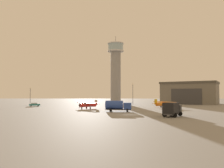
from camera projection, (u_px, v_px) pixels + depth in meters
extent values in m
plane|color=gray|center=(130.00, 115.00, 52.59)|extent=(400.00, 400.00, 0.00)
cylinder|color=gray|center=(116.00, 77.00, 126.94)|extent=(5.73, 5.73, 29.01)
cylinder|color=silver|center=(116.00, 51.00, 127.62)|extent=(9.24, 9.24, 0.60)
cylinder|color=#99B7C6|center=(116.00, 47.00, 127.72)|extent=(8.50, 8.50, 3.77)
cylinder|color=silver|center=(116.00, 44.00, 127.82)|extent=(9.24, 9.24, 0.50)
cylinder|color=#38383D|center=(116.00, 40.00, 127.92)|extent=(0.16, 0.16, 4.00)
cube|color=#6B665B|center=(190.00, 94.00, 111.46)|extent=(30.00, 26.56, 9.84)
cube|color=#4A4740|center=(190.00, 83.00, 111.71)|extent=(30.82, 27.38, 1.00)
cube|color=#38383A|center=(186.00, 97.00, 104.39)|extent=(12.19, 7.01, 7.38)
cylinder|color=orange|center=(164.00, 104.00, 80.13)|extent=(6.30, 4.27, 1.29)
cone|color=#38383D|center=(171.00, 104.00, 81.77)|extent=(1.25, 1.24, 0.90)
cube|color=#38383D|center=(171.00, 104.00, 81.77)|extent=(0.10, 0.12, 1.97)
cube|color=orange|center=(164.00, 102.00, 80.31)|extent=(6.39, 9.84, 0.21)
cylinder|color=gold|center=(167.00, 103.00, 78.83)|extent=(0.57, 0.93, 1.41)
cylinder|color=gold|center=(161.00, 103.00, 81.76)|extent=(0.57, 0.93, 1.41)
cube|color=#99B7C6|center=(166.00, 103.00, 80.73)|extent=(1.50, 1.46, 0.73)
cone|color=orange|center=(156.00, 104.00, 78.49)|extent=(1.74, 1.55, 0.97)
cube|color=gold|center=(156.00, 102.00, 78.53)|extent=(1.06, 0.66, 1.77)
cube|color=orange|center=(156.00, 104.00, 78.50)|extent=(2.33, 3.18, 0.10)
cylinder|color=black|center=(169.00, 107.00, 81.26)|extent=(0.45, 0.63, 0.62)
cylinder|color=black|center=(165.00, 107.00, 78.98)|extent=(0.45, 0.63, 0.62)
cylinder|color=black|center=(161.00, 107.00, 81.00)|extent=(0.45, 0.63, 0.62)
cylinder|color=red|center=(88.00, 105.00, 74.03)|extent=(5.43, 4.96, 1.22)
cone|color=#38383D|center=(79.00, 105.00, 71.90)|extent=(1.23, 1.23, 0.85)
cube|color=#38383D|center=(79.00, 105.00, 71.90)|extent=(0.11, 0.11, 1.87)
cube|color=red|center=(87.00, 103.00, 73.88)|extent=(7.59, 8.38, 0.20)
cylinder|color=white|center=(85.00, 104.00, 75.06)|extent=(0.70, 0.78, 1.33)
cylinder|color=white|center=(90.00, 104.00, 72.66)|extent=(0.70, 0.78, 1.33)
cube|color=#99B7C6|center=(85.00, 104.00, 73.29)|extent=(1.46, 1.45, 0.69)
cone|color=red|center=(96.00, 104.00, 76.17)|extent=(1.64, 1.60, 0.92)
cube|color=white|center=(96.00, 102.00, 76.21)|extent=(0.89, 0.80, 1.67)
cube|color=red|center=(96.00, 104.00, 76.18)|extent=(2.61, 2.81, 0.10)
cylinder|color=black|center=(82.00, 108.00, 72.47)|extent=(0.51, 0.55, 0.59)
cylinder|color=black|center=(87.00, 108.00, 74.95)|extent=(0.51, 0.55, 0.59)
cylinder|color=black|center=(90.00, 108.00, 73.29)|extent=(0.51, 0.55, 0.59)
cube|color=#38383D|center=(118.00, 109.00, 61.21)|extent=(7.19, 2.83, 0.24)
cube|color=#2847A8|center=(128.00, 106.00, 60.92)|extent=(2.24, 2.73, 1.71)
cube|color=#99B7C6|center=(131.00, 105.00, 60.81)|extent=(0.33, 2.13, 0.86)
cylinder|color=#2847A8|center=(114.00, 105.00, 61.42)|extent=(4.98, 2.85, 2.30)
cylinder|color=black|center=(128.00, 110.00, 62.00)|extent=(0.39, 1.03, 1.00)
cylinder|color=black|center=(127.00, 110.00, 59.76)|extent=(0.39, 1.03, 1.00)
cylinder|color=black|center=(111.00, 110.00, 62.61)|extent=(0.39, 1.03, 1.00)
cylinder|color=black|center=(110.00, 110.00, 60.37)|extent=(0.39, 1.03, 1.00)
cube|color=#38383D|center=(172.00, 114.00, 48.09)|extent=(4.77, 6.14, 0.24)
cube|color=black|center=(175.00, 109.00, 49.97)|extent=(2.91, 2.68, 1.64)
cube|color=#99B7C6|center=(176.00, 107.00, 50.65)|extent=(1.76, 1.12, 0.82)
cube|color=black|center=(171.00, 108.00, 47.31)|extent=(4.13, 4.69, 2.24)
cylinder|color=black|center=(171.00, 113.00, 50.44)|extent=(1.00, 0.76, 1.00)
cylinder|color=black|center=(180.00, 114.00, 49.30)|extent=(1.00, 0.76, 1.00)
cylinder|color=black|center=(165.00, 115.00, 47.13)|extent=(1.00, 0.76, 1.00)
cylinder|color=black|center=(175.00, 115.00, 45.99)|extent=(1.00, 0.76, 1.00)
cube|color=teal|center=(35.00, 105.00, 89.02)|extent=(4.49, 3.39, 0.55)
cube|color=#99B7C6|center=(34.00, 103.00, 88.96)|extent=(2.78, 2.46, 0.50)
cylinder|color=black|center=(38.00, 105.00, 90.33)|extent=(0.43, 0.65, 0.64)
cylinder|color=black|center=(38.00, 106.00, 88.79)|extent=(0.43, 0.65, 0.64)
cylinder|color=black|center=(31.00, 105.00, 89.23)|extent=(0.43, 0.65, 0.64)
cylinder|color=black|center=(31.00, 106.00, 87.69)|extent=(0.43, 0.65, 0.64)
cube|color=#287A42|center=(170.00, 108.00, 69.36)|extent=(4.16, 1.90, 0.55)
cube|color=#99B7C6|center=(170.00, 106.00, 69.39)|extent=(2.34, 1.69, 0.50)
cylinder|color=black|center=(174.00, 108.00, 70.19)|extent=(0.19, 0.64, 0.64)
cylinder|color=black|center=(175.00, 109.00, 68.51)|extent=(0.19, 0.64, 0.64)
cylinder|color=black|center=(165.00, 108.00, 70.19)|extent=(0.19, 0.64, 0.64)
cylinder|color=black|center=(166.00, 109.00, 68.51)|extent=(0.19, 0.64, 0.64)
cylinder|color=#38383D|center=(133.00, 95.00, 100.73)|extent=(0.18, 0.18, 9.18)
sphere|color=#F9E5B2|center=(133.00, 84.00, 100.95)|extent=(0.44, 0.44, 0.44)
cylinder|color=#38383D|center=(30.00, 97.00, 103.04)|extent=(0.18, 0.18, 7.44)
sphere|color=#F9E5B2|center=(30.00, 88.00, 103.23)|extent=(0.44, 0.44, 0.44)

